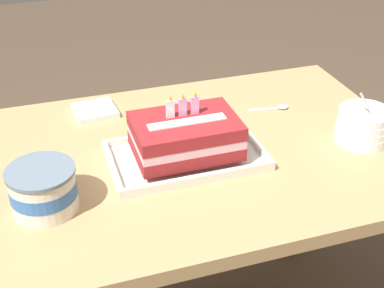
{
  "coord_description": "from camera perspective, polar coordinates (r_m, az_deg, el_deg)",
  "views": [
    {
      "loc": [
        -0.36,
        -1.06,
        1.47
      ],
      "look_at": [
        -0.02,
        -0.02,
        0.79
      ],
      "focal_mm": 49.53,
      "sensor_mm": 36.0,
      "label": 1
    }
  ],
  "objects": [
    {
      "name": "birthday_cake",
      "position": [
        1.25,
        -0.7,
        0.93
      ],
      "size": [
        0.25,
        0.17,
        0.14
      ],
      "color": "maroon",
      "rests_on": "foil_tray"
    },
    {
      "name": "bowl_stack",
      "position": [
        1.41,
        17.97,
        1.88
      ],
      "size": [
        0.14,
        0.14,
        0.14
      ],
      "color": "white",
      "rests_on": "dining_table"
    },
    {
      "name": "napkin_pile",
      "position": [
        1.5,
        -10.42,
        3.54
      ],
      "size": [
        0.12,
        0.12,
        0.02
      ],
      "color": "white",
      "rests_on": "dining_table"
    },
    {
      "name": "dining_table",
      "position": [
        1.39,
        0.63,
        -4.65
      ],
      "size": [
        1.09,
        0.75,
        0.76
      ],
      "color": "tan",
      "rests_on": "ground_plane"
    },
    {
      "name": "ice_cream_tub",
      "position": [
        1.14,
        -15.74,
        -4.7
      ],
      "size": [
        0.14,
        0.14,
        0.1
      ],
      "color": "silver",
      "rests_on": "dining_table"
    },
    {
      "name": "serving_spoon_near_tray",
      "position": [
        1.52,
        9.27,
        3.91
      ],
      "size": [
        0.12,
        0.04,
        0.01
      ],
      "color": "silver",
      "rests_on": "dining_table"
    },
    {
      "name": "foil_tray",
      "position": [
        1.28,
        -0.68,
        -1.4
      ],
      "size": [
        0.37,
        0.22,
        0.02
      ],
      "color": "silver",
      "rests_on": "dining_table"
    }
  ]
}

